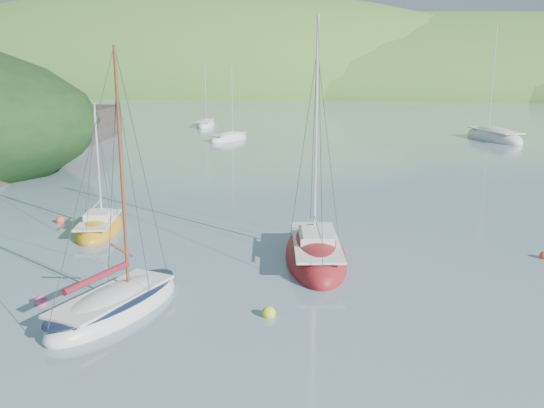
% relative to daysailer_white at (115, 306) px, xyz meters
% --- Properties ---
extents(ground, '(700.00, 700.00, 0.00)m').
position_rel_daysailer_white_xyz_m(ground, '(3.37, -0.68, -0.23)').
color(ground, slate).
rests_on(ground, ground).
extents(shoreline_hills, '(690.00, 135.00, 56.00)m').
position_rel_daysailer_white_xyz_m(shoreline_hills, '(-6.29, 171.74, -0.23)').
color(shoreline_hills, '#336B28').
rests_on(shoreline_hills, ground).
extents(daysailer_white, '(4.03, 7.02, 10.18)m').
position_rel_daysailer_white_xyz_m(daysailer_white, '(0.00, 0.00, 0.00)').
color(daysailer_white, white).
rests_on(daysailer_white, ground).
extents(sloop_red, '(4.31, 8.42, 11.88)m').
position_rel_daysailer_white_xyz_m(sloop_red, '(6.44, 7.33, -0.01)').
color(sloop_red, maroon).
rests_on(sloop_red, ground).
extents(sailboat_yellow, '(3.52, 5.97, 7.44)m').
position_rel_daysailer_white_xyz_m(sailboat_yellow, '(-5.56, 9.74, -0.05)').
color(sailboat_yellow, '#C18315').
rests_on(sailboat_yellow, ground).
extents(distant_sloop_a, '(4.31, 6.57, 8.85)m').
position_rel_daysailer_white_xyz_m(distant_sloop_a, '(-8.62, 47.06, -0.07)').
color(distant_sloop_a, white).
rests_on(distant_sloop_a, ground).
extents(distant_sloop_b, '(7.16, 10.28, 13.89)m').
position_rel_daysailer_white_xyz_m(distant_sloop_b, '(20.94, 53.30, -0.01)').
color(distant_sloop_b, white).
rests_on(distant_sloop_b, ground).
extents(distant_sloop_c, '(3.36, 7.01, 9.61)m').
position_rel_daysailer_white_xyz_m(distant_sloop_c, '(-15.58, 60.43, -0.06)').
color(distant_sloop_c, white).
rests_on(distant_sloop_c, ground).
extents(mooring_buoys, '(25.86, 11.31, 0.50)m').
position_rel_daysailer_white_xyz_m(mooring_buoys, '(1.83, 4.87, -0.11)').
color(mooring_buoys, gold).
rests_on(mooring_buoys, ground).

